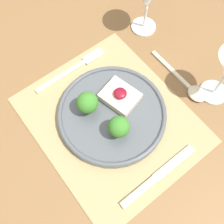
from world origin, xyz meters
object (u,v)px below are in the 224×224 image
at_px(dinner_plate, 111,112).
at_px(spoon, 191,88).
at_px(fork, 76,67).
at_px(knife, 154,180).

distance_m(dinner_plate, spoon, 0.22).
distance_m(fork, knife, 0.36).
bearing_deg(knife, fork, 176.20).
relative_size(fork, spoon, 1.09).
bearing_deg(fork, knife, -7.61).
xyz_separation_m(dinner_plate, spoon, (0.07, 0.21, -0.01)).
bearing_deg(spoon, dinner_plate, -108.21).
height_order(knife, spoon, spoon).
bearing_deg(knife, dinner_plate, 174.30).
bearing_deg(spoon, fork, -140.18).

